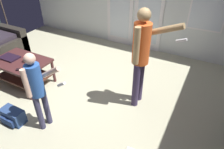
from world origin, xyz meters
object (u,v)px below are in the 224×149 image
at_px(laptop_closed, 10,57).
at_px(tv_remote_black, 21,70).
at_px(coffee_table, 22,67).
at_px(person_child, 37,87).
at_px(backpack, 13,116).
at_px(person_adult, 142,52).
at_px(cup_near_edge, 26,59).

bearing_deg(laptop_closed, tv_remote_black, -20.74).
relative_size(coffee_table, person_child, 0.82).
xyz_separation_m(backpack, laptop_closed, (-0.82, 0.74, 0.38)).
bearing_deg(person_adult, laptop_closed, -167.26).
height_order(cup_near_edge, tv_remote_black, cup_near_edge).
relative_size(person_child, cup_near_edge, 10.47).
relative_size(person_adult, backpack, 4.41).
xyz_separation_m(coffee_table, cup_near_edge, (0.14, 0.02, 0.18)).
relative_size(backpack, laptop_closed, 1.05).
bearing_deg(person_child, coffee_table, 150.66).
height_order(person_child, laptop_closed, person_child).
bearing_deg(person_adult, coffee_table, -166.59).
relative_size(coffee_table, person_adult, 0.62).
distance_m(cup_near_edge, tv_remote_black, 0.27).
bearing_deg(laptop_closed, cup_near_edge, 6.23).
relative_size(coffee_table, backpack, 2.74).
height_order(laptop_closed, tv_remote_black, laptop_closed).
bearing_deg(laptop_closed, coffee_table, 5.82).
xyz_separation_m(backpack, cup_near_edge, (-0.45, 0.79, 0.42)).
xyz_separation_m(coffee_table, laptop_closed, (-0.23, -0.03, 0.14)).
bearing_deg(backpack, person_adult, 41.23).
xyz_separation_m(person_child, laptop_closed, (-1.29, 0.57, -0.20)).
height_order(person_child, cup_near_edge, person_child).
relative_size(backpack, tv_remote_black, 2.03).
height_order(coffee_table, person_child, person_child).
bearing_deg(tv_remote_black, person_child, -53.08).
distance_m(coffee_table, cup_near_edge, 0.23).
bearing_deg(backpack, cup_near_edge, 119.96).
xyz_separation_m(laptop_closed, tv_remote_black, (0.50, -0.18, -0.00)).
xyz_separation_m(person_adult, backpack, (-1.42, -1.25, -0.81)).
distance_m(person_adult, tv_remote_black, 1.92).
xyz_separation_m(laptop_closed, cup_near_edge, (0.37, 0.05, 0.04)).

